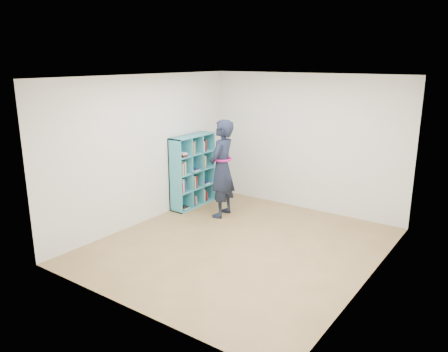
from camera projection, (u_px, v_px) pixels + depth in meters
The scene contains 9 objects.
floor at pixel (240, 245), 6.89m from camera, with size 4.50×4.50×0.00m, color olive.
ceiling at pixel (241, 77), 6.21m from camera, with size 4.50×4.50×0.00m, color white.
wall_left at pixel (145, 150), 7.67m from camera, with size 0.02×4.50×2.60m, color silver.
wall_right at pixel (375, 187), 5.43m from camera, with size 0.02×4.50×2.60m, color silver.
wall_back at pixel (305, 143), 8.32m from camera, with size 4.00×0.02×2.60m, color silver.
wall_front at pixel (128, 205), 4.78m from camera, with size 4.00×0.02×2.60m, color silver.
bookshelf at pixel (192, 172), 8.60m from camera, with size 0.31×1.07×1.42m.
person at pixel (222, 169), 7.98m from camera, with size 0.53×0.72×1.81m.
smartphone at pixel (216, 161), 8.07m from camera, with size 0.03×0.10×0.14m.
Camera 1 is at (3.49, -5.33, 2.85)m, focal length 35.00 mm.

